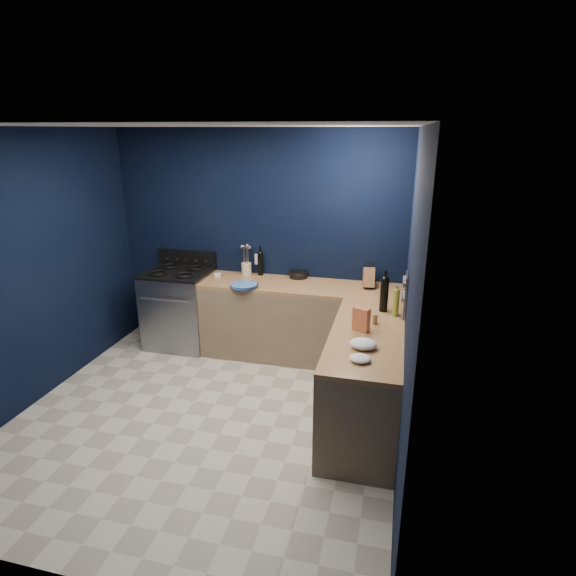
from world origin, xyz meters
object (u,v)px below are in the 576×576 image
(gas_range, at_px, (180,309))
(utensil_crock, at_px, (246,269))
(crouton_bag, at_px, (361,319))
(knife_block, at_px, (369,277))
(plate_stack, at_px, (244,285))

(gas_range, relative_size, utensil_crock, 6.22)
(utensil_crock, xyz_separation_m, crouton_bag, (1.50, -1.35, 0.03))
(utensil_crock, bearing_deg, gas_range, -163.44)
(gas_range, bearing_deg, knife_block, 2.96)
(gas_range, distance_m, knife_block, 2.34)
(knife_block, bearing_deg, utensil_crock, 167.77)
(gas_range, height_order, plate_stack, plate_stack)
(knife_block, distance_m, crouton_bag, 1.23)
(utensil_crock, bearing_deg, knife_block, -4.67)
(plate_stack, bearing_deg, utensil_crock, 104.96)
(gas_range, xyz_separation_m, utensil_crock, (0.80, 0.24, 0.51))
(gas_range, xyz_separation_m, plate_stack, (0.92, -0.22, 0.46))
(crouton_bag, bearing_deg, utensil_crock, 162.47)
(gas_range, bearing_deg, utensil_crock, 16.56)
(gas_range, relative_size, crouton_bag, 4.31)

